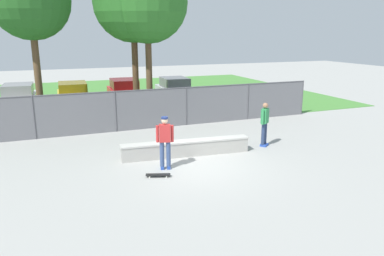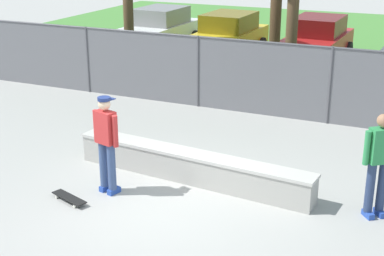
{
  "view_description": "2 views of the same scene",
  "coord_description": "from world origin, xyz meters",
  "px_view_note": "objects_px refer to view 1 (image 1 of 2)",
  "views": [
    {
      "loc": [
        -4.64,
        -11.36,
        4.53
      ],
      "look_at": [
        0.07,
        0.64,
        1.22
      ],
      "focal_mm": 34.59,
      "sensor_mm": 36.0,
      "label": 1
    },
    {
      "loc": [
        4.22,
        -7.96,
        4.64
      ],
      "look_at": [
        0.12,
        1.15,
        1.12
      ],
      "focal_mm": 53.2,
      "sensor_mm": 36.0,
      "label": 2
    }
  ],
  "objects_px": {
    "skateboard": "(158,175)",
    "car_red": "(125,92)",
    "tree_near_right": "(133,2)",
    "concrete_ledge": "(186,148)",
    "skateboarder": "(165,140)",
    "car_silver": "(175,90)",
    "tree_mid": "(147,3)",
    "car_yellow": "(73,96)",
    "tree_near_left": "(30,1)",
    "car_white": "(19,98)",
    "bystander": "(265,122)"
  },
  "relations": [
    {
      "from": "tree_near_left",
      "to": "car_red",
      "type": "height_order",
      "value": "tree_near_left"
    },
    {
      "from": "skateboarder",
      "to": "car_yellow",
      "type": "bearing_deg",
      "value": 100.28
    },
    {
      "from": "car_white",
      "to": "car_yellow",
      "type": "distance_m",
      "value": 3.06
    },
    {
      "from": "skateboarder",
      "to": "car_silver",
      "type": "xyz_separation_m",
      "value": [
        4.44,
        11.9,
        -0.19
      ]
    },
    {
      "from": "skateboard",
      "to": "car_red",
      "type": "relative_size",
      "value": 0.19
    },
    {
      "from": "concrete_ledge",
      "to": "skateboard",
      "type": "height_order",
      "value": "concrete_ledge"
    },
    {
      "from": "car_red",
      "to": "bystander",
      "type": "distance_m",
      "value": 11.72
    },
    {
      "from": "tree_near_left",
      "to": "car_white",
      "type": "relative_size",
      "value": 1.83
    },
    {
      "from": "skateboarder",
      "to": "tree_mid",
      "type": "distance_m",
      "value": 8.91
    },
    {
      "from": "tree_near_right",
      "to": "car_white",
      "type": "distance_m",
      "value": 9.09
    },
    {
      "from": "skateboard",
      "to": "tree_near_left",
      "type": "relative_size",
      "value": 0.11
    },
    {
      "from": "skateboarder",
      "to": "skateboard",
      "type": "bearing_deg",
      "value": -125.84
    },
    {
      "from": "tree_near_left",
      "to": "tree_mid",
      "type": "height_order",
      "value": "tree_mid"
    },
    {
      "from": "car_white",
      "to": "car_yellow",
      "type": "bearing_deg",
      "value": -7.13
    },
    {
      "from": "skateboard",
      "to": "tree_mid",
      "type": "distance_m",
      "value": 10.03
    },
    {
      "from": "bystander",
      "to": "car_silver",
      "type": "bearing_deg",
      "value": 90.81
    },
    {
      "from": "tree_near_left",
      "to": "car_silver",
      "type": "height_order",
      "value": "tree_near_left"
    },
    {
      "from": "concrete_ledge",
      "to": "skateboarder",
      "type": "distance_m",
      "value": 1.76
    },
    {
      "from": "skateboarder",
      "to": "skateboard",
      "type": "distance_m",
      "value": 1.22
    },
    {
      "from": "car_white",
      "to": "bystander",
      "type": "xyz_separation_m",
      "value": [
        9.77,
        -11.07,
        0.17
      ]
    },
    {
      "from": "skateboard",
      "to": "tree_near_right",
      "type": "bearing_deg",
      "value": 81.32
    },
    {
      "from": "skateboarder",
      "to": "bystander",
      "type": "bearing_deg",
      "value": 13.18
    },
    {
      "from": "car_red",
      "to": "bystander",
      "type": "xyz_separation_m",
      "value": [
        3.5,
        -11.18,
        0.17
      ]
    },
    {
      "from": "skateboard",
      "to": "car_yellow",
      "type": "bearing_deg",
      "value": 97.76
    },
    {
      "from": "car_red",
      "to": "tree_near_right",
      "type": "bearing_deg",
      "value": -93.45
    },
    {
      "from": "tree_near_left",
      "to": "skateboarder",
      "type": "bearing_deg",
      "value": -62.65
    },
    {
      "from": "tree_mid",
      "to": "car_silver",
      "type": "height_order",
      "value": "tree_mid"
    },
    {
      "from": "tree_near_left",
      "to": "bystander",
      "type": "xyz_separation_m",
      "value": [
        8.52,
        -6.5,
        -4.96
      ]
    },
    {
      "from": "car_red",
      "to": "tree_mid",
      "type": "bearing_deg",
      "value": -86.18
    },
    {
      "from": "tree_mid",
      "to": "car_white",
      "type": "relative_size",
      "value": 1.89
    },
    {
      "from": "tree_mid",
      "to": "car_red",
      "type": "relative_size",
      "value": 1.89
    },
    {
      "from": "tree_mid",
      "to": "skateboard",
      "type": "bearing_deg",
      "value": -103.46
    },
    {
      "from": "skateboarder",
      "to": "car_red",
      "type": "height_order",
      "value": "skateboarder"
    },
    {
      "from": "car_white",
      "to": "bystander",
      "type": "height_order",
      "value": "bystander"
    },
    {
      "from": "car_white",
      "to": "car_silver",
      "type": "distance_m",
      "value": 9.62
    },
    {
      "from": "tree_near_right",
      "to": "car_white",
      "type": "xyz_separation_m",
      "value": [
        -6.0,
        4.43,
        -5.19
      ]
    },
    {
      "from": "skateboard",
      "to": "car_silver",
      "type": "bearing_deg",
      "value": 68.67
    },
    {
      "from": "car_red",
      "to": "skateboard",
      "type": "bearing_deg",
      "value": -96.84
    },
    {
      "from": "concrete_ledge",
      "to": "tree_mid",
      "type": "bearing_deg",
      "value": 87.59
    },
    {
      "from": "skateboard",
      "to": "bystander",
      "type": "relative_size",
      "value": 0.45
    },
    {
      "from": "tree_mid",
      "to": "car_white",
      "type": "height_order",
      "value": "tree_mid"
    },
    {
      "from": "concrete_ledge",
      "to": "car_red",
      "type": "relative_size",
      "value": 1.17
    },
    {
      "from": "tree_near_left",
      "to": "car_red",
      "type": "relative_size",
      "value": 1.83
    },
    {
      "from": "tree_mid",
      "to": "car_yellow",
      "type": "distance_m",
      "value": 7.74
    },
    {
      "from": "car_white",
      "to": "car_red",
      "type": "xyz_separation_m",
      "value": [
        6.27,
        0.12,
        0.0
      ]
    },
    {
      "from": "skateboard",
      "to": "tree_near_left",
      "type": "xyz_separation_m",
      "value": [
        -3.47,
        8.2,
        5.89
      ]
    },
    {
      "from": "car_red",
      "to": "bystander",
      "type": "bearing_deg",
      "value": -72.63
    },
    {
      "from": "tree_mid",
      "to": "car_red",
      "type": "xyz_separation_m",
      "value": [
        -0.34,
        5.02,
        -5.17
      ]
    },
    {
      "from": "concrete_ledge",
      "to": "car_red",
      "type": "distance_m",
      "value": 11.18
    },
    {
      "from": "tree_mid",
      "to": "car_silver",
      "type": "distance_m",
      "value": 7.59
    }
  ]
}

